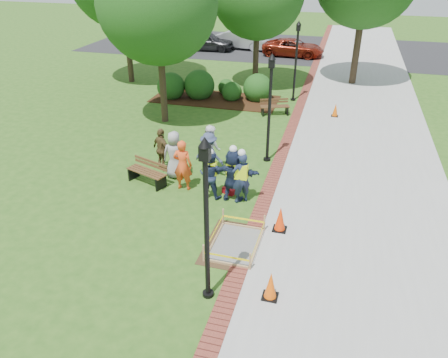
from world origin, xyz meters
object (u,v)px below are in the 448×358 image
(bench_near, at_px, (147,177))
(hivis_worker_c, at_px, (210,173))
(lamp_near, at_px, (206,211))
(cone_front, at_px, (271,286))
(hivis_worker_b, at_px, (241,176))
(hivis_worker_a, at_px, (233,174))
(wet_concrete_pad, at_px, (236,238))

(bench_near, relative_size, hivis_worker_c, 0.92)
(lamp_near, bearing_deg, cone_front, 12.41)
(lamp_near, xyz_separation_m, hivis_worker_b, (-0.27, 4.60, -1.52))
(cone_front, xyz_separation_m, hivis_worker_b, (-1.77, 4.27, 0.59))
(hivis_worker_a, xyz_separation_m, hivis_worker_b, (0.30, -0.06, -0.03))
(hivis_worker_a, bearing_deg, lamp_near, -83.04)
(bench_near, relative_size, lamp_near, 0.39)
(wet_concrete_pad, xyz_separation_m, hivis_worker_b, (-0.43, 2.43, 0.72))
(wet_concrete_pad, height_order, hivis_worker_a, hivis_worker_a)
(wet_concrete_pad, distance_m, lamp_near, 3.13)
(hivis_worker_a, distance_m, hivis_worker_b, 0.31)
(cone_front, height_order, hivis_worker_b, hivis_worker_b)
(hivis_worker_a, bearing_deg, bench_near, 175.30)
(hivis_worker_b, bearing_deg, hivis_worker_c, 176.71)
(cone_front, distance_m, lamp_near, 2.61)
(hivis_worker_b, bearing_deg, lamp_near, -86.62)
(hivis_worker_a, height_order, hivis_worker_b, hivis_worker_a)
(lamp_near, relative_size, hivis_worker_c, 2.37)
(lamp_near, relative_size, hivis_worker_a, 2.12)
(bench_near, relative_size, cone_front, 2.14)
(cone_front, xyz_separation_m, hivis_worker_a, (-2.07, 4.33, 0.62))
(bench_near, relative_size, hivis_worker_b, 0.85)
(bench_near, bearing_deg, wet_concrete_pad, -34.59)
(wet_concrete_pad, relative_size, hivis_worker_c, 1.29)
(wet_concrete_pad, relative_size, bench_near, 1.41)
(hivis_worker_b, height_order, hivis_worker_c, hivis_worker_b)
(wet_concrete_pad, xyz_separation_m, bench_near, (-4.00, 2.76, 0.04))
(bench_near, distance_m, hivis_worker_b, 3.65)
(bench_near, relative_size, hivis_worker_a, 0.82)
(hivis_worker_a, relative_size, hivis_worker_b, 1.04)
(bench_near, xyz_separation_m, cone_front, (5.34, -4.60, 0.10))
(bench_near, height_order, hivis_worker_a, hivis_worker_a)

